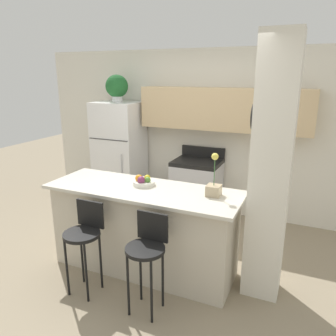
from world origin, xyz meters
TOP-DOWN VIEW (x-y plane):
  - ground_plane at (0.00, 0.00)m, footprint 14.00×14.00m
  - wall_back at (0.14, 1.89)m, footprint 5.60×0.38m
  - pillar_right at (1.30, 0.13)m, footprint 0.38×0.32m
  - counter_bar at (0.00, 0.00)m, footprint 2.16×0.76m
  - refrigerator at (-1.29, 1.59)m, footprint 0.74×0.65m
  - stove_range at (0.07, 1.62)m, footprint 0.70×0.59m
  - bar_stool_left at (-0.35, -0.59)m, footprint 0.37×0.37m
  - bar_stool_right at (0.35, -0.59)m, footprint 0.37×0.37m
  - potted_plant_on_fridge at (-1.29, 1.59)m, footprint 0.36×0.36m
  - orchid_vase at (0.77, 0.09)m, footprint 0.14×0.14m
  - fruit_bowl at (-0.04, 0.09)m, footprint 0.25×0.25m
  - trash_bin at (-0.70, 1.37)m, footprint 0.28×0.28m

SIDE VIEW (x-z plane):
  - ground_plane at x=0.00m, z-range 0.00..0.00m
  - trash_bin at x=-0.70m, z-range 0.00..0.38m
  - stove_range at x=0.07m, z-range -0.07..1.00m
  - counter_bar at x=0.00m, z-range 0.00..0.99m
  - bar_stool_left at x=-0.35m, z-range 0.16..1.11m
  - bar_stool_right at x=0.35m, z-range 0.16..1.11m
  - refrigerator at x=-1.29m, z-range 0.00..1.74m
  - fruit_bowl at x=-0.04m, z-range 0.97..1.09m
  - orchid_vase at x=0.77m, z-range 0.87..1.31m
  - pillar_right at x=1.30m, z-range 0.00..2.55m
  - wall_back at x=0.14m, z-range 0.15..2.70m
  - potted_plant_on_fridge at x=-1.29m, z-range 1.77..2.19m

